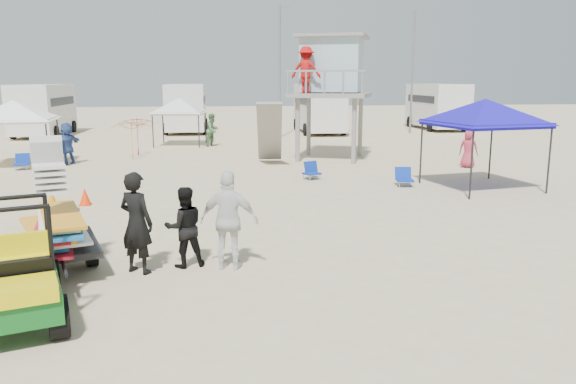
{
  "coord_description": "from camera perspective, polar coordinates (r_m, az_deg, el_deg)",
  "views": [
    {
      "loc": [
        -0.89,
        -8.08,
        3.53
      ],
      "look_at": [
        0.5,
        3.0,
        1.3
      ],
      "focal_mm": 35.0,
      "sensor_mm": 36.0,
      "label": 1
    }
  ],
  "objects": [
    {
      "name": "canopy_white_a",
      "position": [
        25.84,
        -26.16,
        8.05
      ],
      "size": [
        3.33,
        3.33,
        3.13
      ],
      "color": "black",
      "rests_on": "ground"
    },
    {
      "name": "beach_chair_c",
      "position": [
        19.38,
        11.71,
        1.5
      ],
      "size": [
        0.61,
        0.65,
        0.64
      ],
      "color": "#0F30A2",
      "rests_on": "ground"
    },
    {
      "name": "lifeguard_tower",
      "position": [
        25.52,
        4.09,
        12.31
      ],
      "size": [
        4.31,
        4.31,
        5.36
      ],
      "color": "gray",
      "rests_on": "ground"
    },
    {
      "name": "rv_mid_left",
      "position": [
        39.67,
        -10.31,
        8.62
      ],
      "size": [
        2.65,
        6.5,
        3.25
      ],
      "color": "silver",
      "rests_on": "ground"
    },
    {
      "name": "ground",
      "position": [
        8.86,
        -0.81,
        -12.18
      ],
      "size": [
        140.0,
        140.0,
        0.0
      ],
      "primitive_type": "plane",
      "color": "beige",
      "rests_on": "ground"
    },
    {
      "name": "man_left",
      "position": [
        10.7,
        -15.14,
        -3.04
      ],
      "size": [
        0.83,
        0.76,
        1.91
      ],
      "primitive_type": "imported",
      "rotation": [
        0.0,
        0.0,
        2.57
      ],
      "color": "black",
      "rests_on": "ground"
    },
    {
      "name": "rv_mid_right",
      "position": [
        38.73,
        3.14,
        8.73
      ],
      "size": [
        2.64,
        7.0,
        3.25
      ],
      "color": "silver",
      "rests_on": "ground"
    },
    {
      "name": "surf_trailer",
      "position": [
        11.31,
        -22.56,
        -2.99
      ],
      "size": [
        1.93,
        2.67,
        2.23
      ],
      "color": "black",
      "rests_on": "ground"
    },
    {
      "name": "light_pole_right",
      "position": [
        38.79,
        12.53,
        11.73
      ],
      "size": [
        0.14,
        0.14,
        8.0
      ],
      "primitive_type": "cylinder",
      "color": "slate",
      "rests_on": "ground"
    },
    {
      "name": "cone_near",
      "position": [
        17.07,
        -22.87,
        -0.68
      ],
      "size": [
        0.34,
        0.34,
        0.5
      ],
      "primitive_type": "cone",
      "color": "orange",
      "rests_on": "ground"
    },
    {
      "name": "rv_far_right",
      "position": [
        42.68,
        14.89,
        8.61
      ],
      "size": [
        2.64,
        6.6,
        3.25
      ],
      "color": "silver",
      "rests_on": "ground"
    },
    {
      "name": "man_mid",
      "position": [
        10.9,
        -10.48,
        -3.52
      ],
      "size": [
        0.88,
        0.76,
        1.56
      ],
      "primitive_type": "imported",
      "rotation": [
        0.0,
        0.0,
        3.39
      ],
      "color": "black",
      "rests_on": "ground"
    },
    {
      "name": "umbrella_a",
      "position": [
        27.64,
        -15.04,
        5.48
      ],
      "size": [
        2.12,
        2.15,
        1.83
      ],
      "primitive_type": "imported",
      "rotation": [
        0.0,
        0.0,
        -0.06
      ],
      "color": "#BA133B",
      "rests_on": "ground"
    },
    {
      "name": "rv_far_left",
      "position": [
        39.7,
        -23.63,
        7.87
      ],
      "size": [
        2.64,
        6.8,
        3.25
      ],
      "color": "silver",
      "rests_on": "ground"
    },
    {
      "name": "beach_chair_a",
      "position": [
        24.96,
        -25.42,
        2.8
      ],
      "size": [
        0.63,
        0.68,
        0.64
      ],
      "color": "#0D2F96",
      "rests_on": "ground"
    },
    {
      "name": "canopy_blue",
      "position": [
        19.44,
        19.43,
        8.49
      ],
      "size": [
        3.52,
        3.52,
        3.34
      ],
      "color": "black",
      "rests_on": "ground"
    },
    {
      "name": "light_pole_left",
      "position": [
        35.3,
        -0.84,
        12.06
      ],
      "size": [
        0.14,
        0.14,
        8.0
      ],
      "primitive_type": "cylinder",
      "color": "slate",
      "rests_on": "ground"
    },
    {
      "name": "umbrella_b",
      "position": [
        26.34,
        -15.5,
        5.13
      ],
      "size": [
        2.75,
        2.75,
        1.77
      ],
      "primitive_type": "imported",
      "rotation": [
        0.0,
        0.0,
        0.84
      ],
      "color": "orange",
      "rests_on": "ground"
    },
    {
      "name": "man_right",
      "position": [
        10.59,
        -5.99,
        -2.89
      ],
      "size": [
        1.19,
        0.72,
        1.89
      ],
      "primitive_type": "imported",
      "rotation": [
        0.0,
        0.0,
        2.89
      ],
      "color": "silver",
      "rests_on": "ground"
    },
    {
      "name": "beach_chair_b",
      "position": [
        20.37,
        2.37,
        2.2
      ],
      "size": [
        0.71,
        0.79,
        0.64
      ],
      "color": "#0D2F95",
      "rests_on": "ground"
    },
    {
      "name": "canopy_white_c",
      "position": [
        31.46,
        -11.0,
        9.12
      ],
      "size": [
        2.91,
        2.91,
        2.99
      ],
      "color": "black",
      "rests_on": "ground"
    },
    {
      "name": "utility_cart",
      "position": [
        9.19,
        -26.34,
        -6.97
      ],
      "size": [
        1.87,
        2.62,
        1.8
      ],
      "color": "#0D591A",
      "rests_on": "ground"
    },
    {
      "name": "cone_far",
      "position": [
        17.11,
        -19.94,
        -0.44
      ],
      "size": [
        0.34,
        0.34,
        0.5
      ],
      "primitive_type": "cone",
      "color": "#F83707",
      "rests_on": "ground"
    },
    {
      "name": "distant_beachgoers",
      "position": [
        27.27,
        -7.99,
        5.57
      ],
      "size": [
        17.61,
        15.87,
        1.78
      ],
      "color": "#B2B945",
      "rests_on": "ground"
    }
  ]
}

